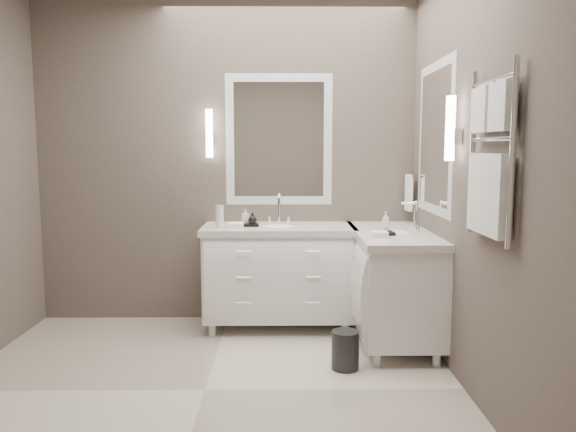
{
  "coord_description": "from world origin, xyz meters",
  "views": [
    {
      "loc": [
        0.48,
        -3.3,
        1.48
      ],
      "look_at": [
        0.52,
        0.7,
        0.99
      ],
      "focal_mm": 35.0,
      "sensor_mm": 36.0,
      "label": 1
    }
  ],
  "objects_px": {
    "vanity_back": "(279,270)",
    "waste_bin": "(345,350)",
    "vanity_right": "(393,279)",
    "towel_ladder": "(489,165)"
  },
  "relations": [
    {
      "from": "vanity_back",
      "to": "waste_bin",
      "type": "height_order",
      "value": "vanity_back"
    },
    {
      "from": "vanity_right",
      "to": "towel_ladder",
      "type": "xyz_separation_m",
      "value": [
        0.23,
        -1.3,
        0.91
      ]
    },
    {
      "from": "towel_ladder",
      "to": "waste_bin",
      "type": "xyz_separation_m",
      "value": [
        -0.65,
        0.73,
        -1.26
      ]
    },
    {
      "from": "vanity_right",
      "to": "waste_bin",
      "type": "bearing_deg",
      "value": -126.65
    },
    {
      "from": "towel_ladder",
      "to": "vanity_right",
      "type": "bearing_deg",
      "value": 99.84
    },
    {
      "from": "vanity_right",
      "to": "vanity_back",
      "type": "bearing_deg",
      "value": 159.62
    },
    {
      "from": "towel_ladder",
      "to": "waste_bin",
      "type": "bearing_deg",
      "value": 131.75
    },
    {
      "from": "vanity_back",
      "to": "waste_bin",
      "type": "xyz_separation_m",
      "value": [
        0.45,
        -0.9,
        -0.36
      ]
    },
    {
      "from": "waste_bin",
      "to": "vanity_back",
      "type": "bearing_deg",
      "value": 116.66
    },
    {
      "from": "vanity_right",
      "to": "towel_ladder",
      "type": "bearing_deg",
      "value": -80.16
    }
  ]
}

